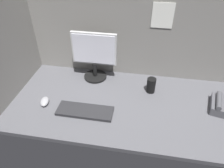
{
  "coord_description": "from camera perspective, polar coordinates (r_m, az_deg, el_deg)",
  "views": [
    {
      "loc": [
        2.99,
        -110.94,
        99.06
      ],
      "look_at": [
        -13.6,
        0.0,
        14.0
      ],
      "focal_mm": 33.83,
      "sensor_mm": 36.0,
      "label": 1
    }
  ],
  "objects": [
    {
      "name": "keyboard",
      "position": [
        1.41,
        -7.31,
        -7.24
      ],
      "size": [
        37.0,
        13.0,
        2.0
      ],
      "primitive_type": "cube",
      "rotation": [
        0.0,
        0.0,
        -0.0
      ],
      "color": "#262628",
      "rests_on": "ground_plane"
    },
    {
      "name": "mug_black_travel",
      "position": [
        1.56,
        10.51,
        -0.34
      ],
      "size": [
        6.48,
        6.48,
        11.27
      ],
      "color": "black",
      "rests_on": "ground_plane"
    },
    {
      "name": "mouse",
      "position": [
        1.53,
        -17.75,
        -4.53
      ],
      "size": [
        7.88,
        10.72,
        3.4
      ],
      "primitive_type": "ellipsoid",
      "rotation": [
        0.0,
        0.0,
        0.26
      ],
      "color": "#99999E",
      "rests_on": "ground_plane"
    },
    {
      "name": "ground_plane",
      "position": [
        1.5,
        6.12,
        -5.27
      ],
      "size": [
        180.0,
        80.0,
        3.0
      ],
      "primitive_type": "cube",
      "color": "#515156"
    },
    {
      "name": "cubicle_wall_back",
      "position": [
        1.61,
        8.19,
        13.91
      ],
      "size": [
        180.0,
        5.5,
        72.72
      ],
      "color": "gray",
      "rests_on": "ground_plane"
    },
    {
      "name": "desk_phone",
      "position": [
        1.59,
        28.01,
        -5.21
      ],
      "size": [
        20.86,
        22.35,
        8.8
      ],
      "color": "#4C4C51",
      "rests_on": "ground_plane"
    },
    {
      "name": "monitor",
      "position": [
        1.62,
        -4.79,
        7.82
      ],
      "size": [
        34.03,
        18.0,
        37.93
      ],
      "color": "black",
      "rests_on": "ground_plane"
    },
    {
      "name": "cubicle_wall_side",
      "position": [
        1.56,
        -27.14,
        9.34
      ],
      "size": [
        5.0,
        80.0,
        72.72
      ],
      "primitive_type": "cube",
      "color": "gray",
      "rests_on": "ground_plane"
    }
  ]
}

